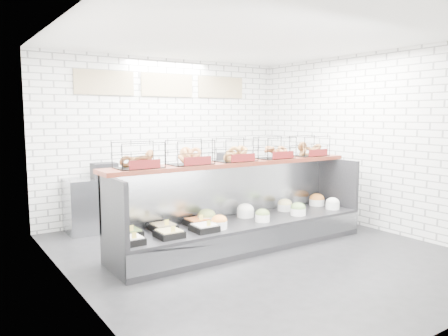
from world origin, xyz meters
TOP-DOWN VIEW (x-y plane):
  - ground at (0.00, 0.00)m, footprint 5.50×5.50m
  - room_shell at (0.00, 0.60)m, footprint 5.02×5.51m
  - display_case at (-0.00, 0.35)m, footprint 4.00×0.90m
  - bagel_shelf at (-0.00, 0.52)m, footprint 4.10×0.50m
  - prep_counter at (-0.01, 2.43)m, footprint 4.00×0.60m

SIDE VIEW (x-z plane):
  - ground at x=0.00m, z-range 0.00..0.00m
  - display_case at x=0.00m, z-range -0.27..0.93m
  - prep_counter at x=-0.01m, z-range -0.13..1.07m
  - bagel_shelf at x=0.00m, z-range 1.18..1.58m
  - room_shell at x=0.00m, z-range 0.55..3.56m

